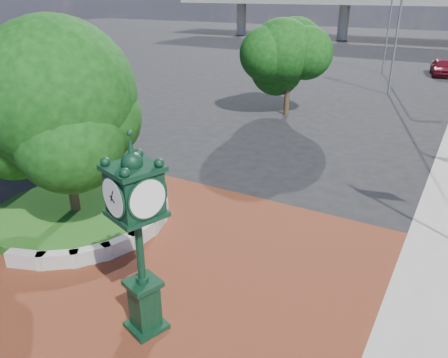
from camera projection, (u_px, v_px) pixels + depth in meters
ground at (187, 256)px, 14.18m from camera, size 200.00×200.00×0.00m
plaza at (168, 271)px, 13.37m from camera, size 12.00×12.00×0.04m
planter_wall at (123, 228)px, 15.31m from camera, size 2.96×6.77×0.54m
grass_bed at (77, 214)px, 16.39m from camera, size 6.10×6.10×0.40m
overpass at (441, 1)px, 67.40m from camera, size 90.00×12.00×7.50m
tree_planter at (63, 123)px, 14.99m from camera, size 5.20×5.20×6.33m
tree_northwest at (31, 71)px, 22.48m from camera, size 5.60×5.60×6.93m
tree_street at (289, 67)px, 29.05m from camera, size 4.40×4.40×5.45m
post_clock at (138, 232)px, 9.99m from camera, size 1.31×1.31×5.16m
parked_car at (442, 67)px, 44.16m from camera, size 2.77×5.10×1.65m
street_lamp_near at (402, 21)px, 33.92m from camera, size 2.17×0.66×9.78m
street_lamp_far at (392, 21)px, 43.74m from camera, size 1.97×0.53×8.81m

